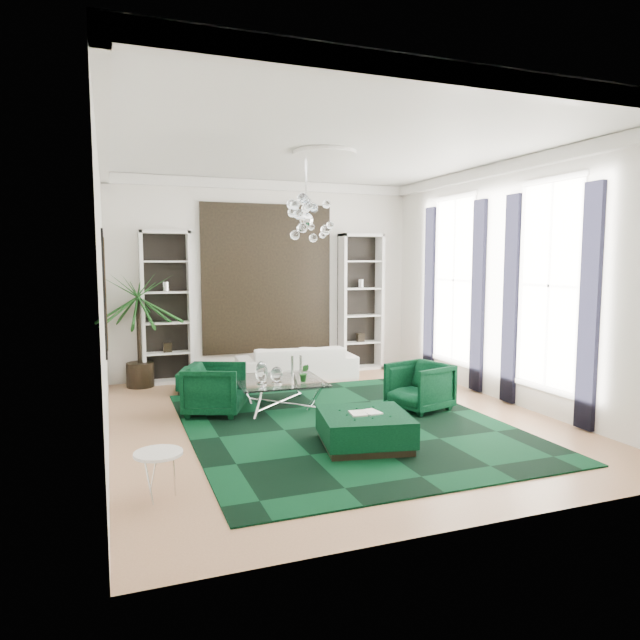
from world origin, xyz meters
name	(u,v)px	position (x,y,z in m)	size (l,w,h in m)	color
floor	(332,420)	(0.00, 0.00, -0.01)	(6.00, 7.00, 0.02)	tan
ceiling	(333,146)	(0.00, 0.00, 3.81)	(6.00, 7.00, 0.02)	white
wall_back	(267,279)	(0.00, 3.51, 1.90)	(6.00, 0.02, 3.80)	white
wall_front	(490,305)	(0.00, -3.51, 1.90)	(6.00, 0.02, 3.80)	white
wall_left	(102,291)	(-3.01, 0.00, 1.90)	(0.02, 7.00, 3.80)	white
wall_right	(509,283)	(3.01, 0.00, 1.90)	(0.02, 7.00, 3.80)	white
crown_molding	(333,155)	(0.00, 0.00, 3.70)	(6.00, 7.00, 0.18)	white
ceiling_medallion	(325,153)	(0.00, 0.30, 3.77)	(0.90, 0.90, 0.05)	white
tapestry	(267,279)	(0.00, 3.46, 1.90)	(2.50, 0.06, 2.80)	black
shelving_left	(166,308)	(-1.95, 3.31, 1.40)	(0.90, 0.38, 2.80)	white
shelving_right	(361,302)	(1.95, 3.31, 1.40)	(0.90, 0.38, 2.80)	white
painting	(106,292)	(-2.97, 0.60, 1.85)	(0.04, 1.30, 1.60)	black
window_near	(549,286)	(2.99, -0.90, 1.90)	(0.03, 1.10, 2.90)	white
curtain_near_a	(590,308)	(2.96, -1.68, 1.65)	(0.07, 0.30, 3.25)	black
curtain_near_b	(511,300)	(2.96, -0.12, 1.65)	(0.07, 0.30, 3.25)	black
window_far	(454,280)	(2.99, 1.50, 1.90)	(0.03, 1.10, 2.90)	white
curtain_far_a	(478,296)	(2.96, 0.72, 1.65)	(0.07, 0.30, 3.25)	black
curtain_far_b	(430,292)	(2.96, 2.28, 1.65)	(0.07, 0.30, 3.25)	black
rug	(344,424)	(0.06, -0.33, 0.01)	(4.20, 5.00, 0.02)	black
sofa	(296,363)	(0.36, 2.74, 0.33)	(2.23, 0.87, 0.65)	white
armchair_left	(215,389)	(-1.52, 0.83, 0.38)	(0.80, 0.83, 0.75)	black
armchair_right	(419,387)	(1.41, -0.02, 0.37)	(0.78, 0.80, 0.73)	black
coffee_table	(279,394)	(-0.54, 0.86, 0.22)	(1.29, 1.29, 0.44)	white
ottoman_side	(205,381)	(-1.43, 2.39, 0.18)	(0.83, 0.83, 0.37)	black
ottoman_front	(364,430)	(-0.08, -1.27, 0.21)	(1.04, 1.04, 0.42)	black
book	(365,412)	(-0.08, -1.27, 0.43)	(0.38, 0.25, 0.03)	white
side_table	(159,476)	(-2.55, -1.96, 0.22)	(0.46, 0.46, 0.44)	white
palm	(138,314)	(-2.45, 3.15, 1.32)	(1.65, 1.65, 2.63)	#164B18
chandelier	(306,220)	(-0.18, 0.58, 2.85)	(0.84, 0.84, 0.76)	white
table_plant	(304,373)	(-0.22, 0.59, 0.58)	(0.15, 0.12, 0.27)	#164B18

